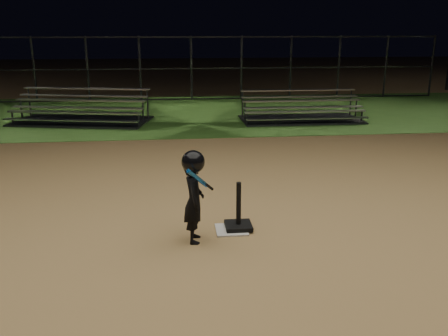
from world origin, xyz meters
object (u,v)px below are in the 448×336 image
Objects in this scene: child_batter at (194,194)px; home_plate at (231,230)px; bleacher_left at (81,116)px; bleacher_right at (301,115)px; batting_tee at (238,220)px.

home_plate is at bearing -60.07° from child_batter.
bleacher_left is at bearing 112.52° from home_plate.
child_batter is 9.42m from bleacher_left.
home_plate is 0.91m from child_batter.
bleacher_right is at bearing -21.56° from child_batter.
child_batter is at bearing -113.76° from bleacher_right.
bleacher_left reaches higher than batting_tee.
home_plate is 0.12× the size of bleacher_right.
batting_tee is 0.54× the size of child_batter.
batting_tee is 0.16× the size of bleacher_left.
batting_tee is at bearing 19.07° from home_plate.
home_plate is 0.35× the size of child_batter.
child_batter is 9.29m from bleacher_right.
child_batter reaches higher than bleacher_right.
batting_tee is at bearing -61.39° from child_batter.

